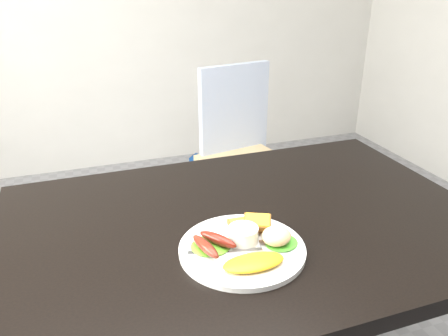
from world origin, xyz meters
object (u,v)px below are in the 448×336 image
object	(u,v)px
person	(249,117)
dining_chair	(246,165)
dining_table	(247,226)
plate	(242,249)

from	to	relation	value
person	dining_chair	bearing A→B (deg)	-104.08
dining_table	plate	distance (m)	0.14
dining_table	dining_chair	bearing A→B (deg)	67.56
dining_chair	plate	world-z (taller)	plate
dining_table	dining_chair	size ratio (longest dim) A/B	3.11
dining_table	plate	xyz separation A→B (m)	(-0.06, -0.13, 0.03)
dining_chair	dining_table	bearing A→B (deg)	-123.38
plate	dining_chair	bearing A→B (deg)	67.08
dining_chair	person	distance (m)	0.30
dining_chair	person	size ratio (longest dim) A/B	0.26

